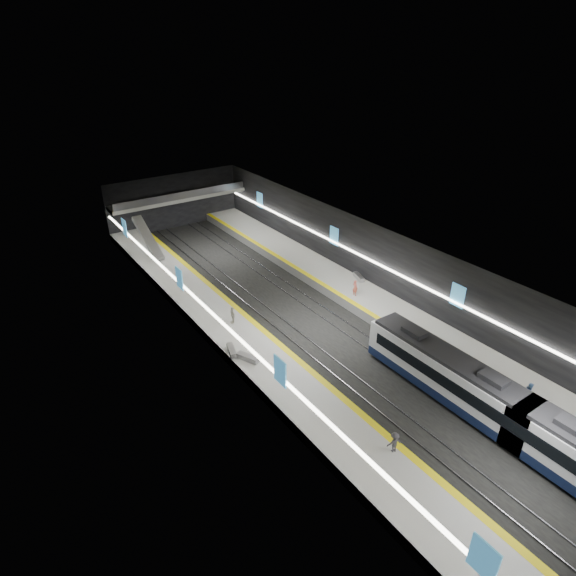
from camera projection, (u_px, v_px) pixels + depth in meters
ground at (319, 331)px, 47.55m from camera, size 70.00×70.00×0.00m
ceiling at (321, 257)px, 43.79m from camera, size 20.00×70.00×0.04m
wall_left at (227, 328)px, 40.65m from camera, size 0.04×70.00×8.00m
wall_right at (395, 269)px, 50.68m from camera, size 0.04×70.00×8.00m
wall_back at (174, 201)px, 71.09m from camera, size 20.00×0.04×8.00m
platform_left at (254, 352)px, 43.55m from camera, size 5.00×70.00×1.00m
tile_surface_left at (253, 347)px, 43.31m from camera, size 5.00×70.00×0.02m
tactile_strip_left at (274, 339)px, 44.41m from camera, size 0.60×70.00×0.02m
platform_right at (375, 305)px, 51.07m from camera, size 5.00×70.00×1.00m
tile_surface_right at (375, 301)px, 50.83m from camera, size 5.00×70.00×0.02m
tactile_strip_right at (360, 306)px, 49.73m from camera, size 0.60×70.00×0.02m
rails at (319, 330)px, 47.52m from camera, size 6.52×70.00×0.12m
train at (524, 422)px, 33.32m from camera, size 2.69×28.25×3.60m
ad_posters at (314, 287)px, 46.16m from camera, size 19.94×53.50×2.20m
cove_light_left at (229, 329)px, 40.85m from camera, size 0.25×68.60×0.12m
cove_light_right at (393, 272)px, 50.67m from camera, size 0.25×68.60×0.12m
mezzanine_bridge at (179, 198)px, 69.09m from camera, size 20.00×3.00×1.50m
escalator at (148, 238)px, 61.31m from camera, size 1.20×7.50×3.92m
bench_left_near at (248, 358)px, 41.51m from camera, size 1.37×2.12×0.50m
bench_left_far at (231, 350)px, 42.50m from camera, size 1.09×2.02×0.48m
bench_right_far at (359, 277)px, 55.21m from camera, size 1.14×2.06×0.49m
passenger_right_a at (355, 288)px, 51.49m from camera, size 0.45×0.66×1.77m
passenger_right_b at (529, 392)px, 36.65m from camera, size 1.03×0.98×1.67m
passenger_left_a at (232, 315)px, 46.59m from camera, size 0.55×1.07×1.76m
passenger_left_b at (394, 442)px, 32.23m from camera, size 1.15×0.86×1.59m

